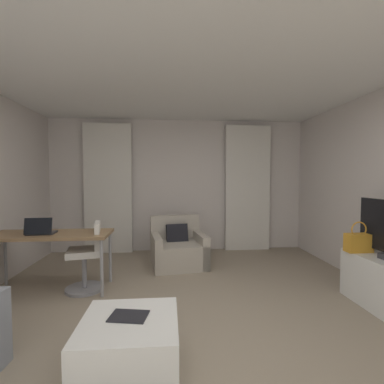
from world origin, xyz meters
name	(u,v)px	position (x,y,z in m)	size (l,w,h in m)	color
ground_plane	(191,331)	(0.00, 0.00, 0.00)	(12.00, 12.00, 0.00)	gray
wall_window	(179,186)	(0.00, 3.03, 1.30)	(5.12, 0.06, 2.60)	silver
ceiling	(191,48)	(0.00, 0.00, 2.63)	(5.12, 6.12, 0.06)	white
curtain_left_panel	(108,189)	(-1.38, 2.90, 1.25)	(0.90, 0.06, 2.50)	silver
curtain_right_panel	(248,188)	(1.38, 2.90, 1.25)	(0.90, 0.06, 2.50)	silver
armchair	(178,249)	(-0.06, 2.02, 0.26)	(0.97, 0.95, 0.79)	#B2A899
desk	(50,238)	(-1.72, 1.10, 0.69)	(1.49, 0.59, 0.75)	olive
desk_chair	(87,260)	(-1.26, 1.09, 0.39)	(0.48, 0.48, 0.88)	gray
laptop	(41,231)	(-1.81, 1.04, 0.80)	(0.33, 0.26, 0.22)	#2D2D33
coffee_table	(130,345)	(-0.51, -0.51, 0.20)	(0.72, 0.71, 0.40)	white
magazine_open	(129,316)	(-0.52, -0.46, 0.41)	(0.31, 0.25, 0.01)	black
handbag_primary	(359,242)	(2.07, 0.56, 0.69)	(0.30, 0.14, 0.37)	orange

